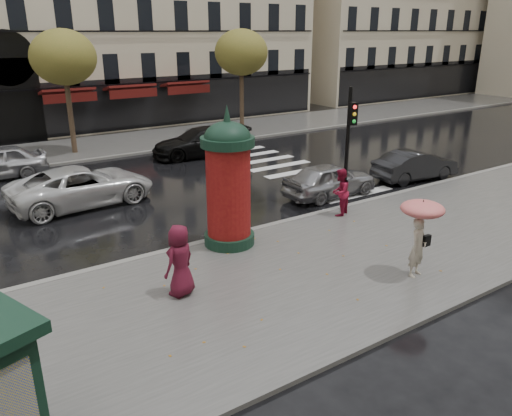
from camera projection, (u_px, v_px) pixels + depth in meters
ground at (309, 264)px, 14.76m from camera, size 160.00×160.00×0.00m
near_sidewalk at (320, 269)px, 14.35m from camera, size 90.00×7.00×0.12m
far_sidewalk at (105, 146)px, 29.63m from camera, size 90.00×6.00×0.12m
near_kerb at (253, 230)px, 17.09m from camera, size 90.00×0.25×0.14m
far_kerb at (122, 155)px, 27.27m from camera, size 90.00×0.25×0.14m
zebra_crossing at (280, 166)px, 25.41m from camera, size 3.60×11.75×0.01m
tree_far_left at (63, 58)px, 26.08m from camera, size 3.40×3.40×6.64m
tree_far_right at (241, 53)px, 31.82m from camera, size 3.40×3.40×6.64m
woman_umbrella at (421, 226)px, 13.36m from camera, size 1.16×1.16×2.23m
woman_red at (340, 192)px, 18.08m from camera, size 1.05×0.97×1.74m
man_burgundy at (180, 261)px, 12.55m from camera, size 1.09×0.93×1.89m
morris_column at (228, 180)px, 15.22m from camera, size 1.63×1.63×4.40m
traffic_light at (349, 138)px, 18.00m from camera, size 0.33×0.44×4.55m
car_silver at (330, 180)px, 20.59m from camera, size 4.17×1.69×1.42m
car_darkgrey at (415, 165)px, 22.91m from camera, size 4.26×1.89×1.36m
car_white at (82, 186)px, 19.55m from camera, size 5.75×3.04×1.54m
car_black at (201, 142)px, 27.22m from camera, size 5.57×2.78×1.55m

